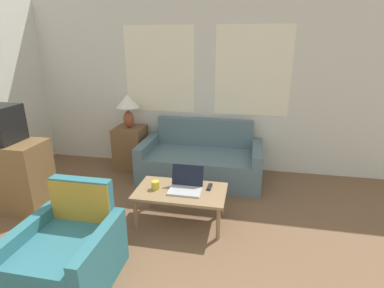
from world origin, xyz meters
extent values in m
cube|color=silver|center=(0.00, 4.12, 1.30)|extent=(6.68, 0.05, 2.60)
cube|color=white|center=(-0.80, 4.09, 1.55)|extent=(1.10, 0.01, 1.30)
cube|color=white|center=(0.63, 4.09, 1.55)|extent=(1.10, 0.01, 1.30)
cube|color=slate|center=(-0.05, 3.58, 0.21)|extent=(1.49, 0.90, 0.41)
cube|color=slate|center=(-0.05, 3.97, 0.42)|extent=(1.49, 0.12, 0.83)
cube|color=slate|center=(-0.87, 3.58, 0.28)|extent=(0.14, 0.90, 0.56)
cube|color=slate|center=(0.76, 3.58, 0.28)|extent=(0.14, 0.90, 0.56)
cube|color=#2D6B75|center=(-0.81, 1.34, 0.21)|extent=(0.56, 0.79, 0.42)
cube|color=#2D6B75|center=(-0.81, 1.68, 0.41)|extent=(0.56, 0.10, 0.82)
cube|color=#2D6B75|center=(-1.15, 1.34, 0.27)|extent=(0.10, 0.79, 0.54)
cube|color=#2D6B75|center=(-0.48, 1.34, 0.27)|extent=(0.10, 0.79, 0.54)
cube|color=#A87F28|center=(-0.81, 1.63, 0.51)|extent=(0.57, 0.01, 0.59)
cube|color=brown|center=(-2.26, 2.34, 0.43)|extent=(1.06, 0.47, 0.86)
cube|color=brown|center=(-1.23, 3.79, 0.34)|extent=(0.45, 0.45, 0.69)
ellipsoid|color=brown|center=(-1.23, 3.79, 0.82)|extent=(0.16, 0.16, 0.26)
cylinder|color=tan|center=(-1.23, 3.79, 0.98)|extent=(0.02, 0.02, 0.06)
cone|color=white|center=(-1.23, 3.79, 1.11)|extent=(0.36, 0.36, 0.20)
cube|color=#8E704C|center=(-0.08, 2.42, 0.39)|extent=(1.00, 0.58, 0.03)
cylinder|color=#8E704C|center=(-0.53, 2.18, 0.19)|extent=(0.04, 0.04, 0.37)
cylinder|color=#8E704C|center=(0.37, 2.18, 0.19)|extent=(0.04, 0.04, 0.37)
cylinder|color=#8E704C|center=(-0.53, 2.66, 0.19)|extent=(0.04, 0.04, 0.37)
cylinder|color=#8E704C|center=(0.37, 2.66, 0.19)|extent=(0.04, 0.04, 0.37)
cube|color=#B7B7BC|center=(-0.02, 2.39, 0.41)|extent=(0.36, 0.24, 0.02)
cube|color=black|center=(-0.02, 2.54, 0.53)|extent=(0.36, 0.07, 0.23)
cylinder|color=gold|center=(-0.36, 2.40, 0.45)|extent=(0.09, 0.09, 0.09)
cube|color=black|center=(0.23, 2.54, 0.41)|extent=(0.05, 0.15, 0.02)
camera|label=1|loc=(0.62, -0.48, 1.97)|focal=28.00mm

